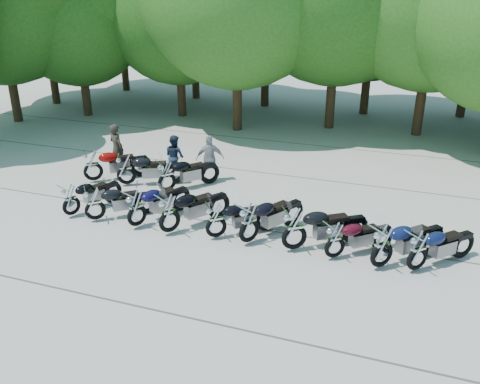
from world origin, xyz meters
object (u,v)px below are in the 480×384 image
(motorcycle_2, at_px, (136,207))
(motorcycle_5, at_px, (249,222))
(motorcycle_12, at_px, (167,175))
(motorcycle_3, at_px, (169,212))
(motorcycle_11, at_px, (126,169))
(motorcycle_9, at_px, (418,250))
(motorcycle_4, at_px, (216,219))
(motorcycle_8, at_px, (383,245))
(motorcycle_7, at_px, (335,239))
(motorcycle_10, at_px, (93,164))
(rider_0, at_px, (117,149))
(rider_2, at_px, (210,159))
(rider_1, at_px, (175,156))
(motorcycle_0, at_px, (71,199))
(motorcycle_1, at_px, (94,203))
(motorcycle_6, at_px, (295,228))

(motorcycle_2, relative_size, motorcycle_5, 0.96)
(motorcycle_5, distance_m, motorcycle_12, 4.54)
(motorcycle_5, bearing_deg, motorcycle_3, 34.71)
(motorcycle_3, bearing_deg, motorcycle_11, -9.53)
(motorcycle_9, bearing_deg, motorcycle_2, 45.32)
(motorcycle_9, bearing_deg, motorcycle_5, 44.33)
(motorcycle_4, bearing_deg, motorcycle_11, 19.49)
(motorcycle_8, bearing_deg, motorcycle_5, 41.34)
(motorcycle_7, height_order, motorcycle_10, motorcycle_10)
(rider_0, height_order, rider_2, rider_0)
(motorcycle_3, bearing_deg, rider_1, -33.43)
(motorcycle_3, height_order, motorcycle_8, motorcycle_3)
(motorcycle_4, height_order, motorcycle_10, motorcycle_10)
(motorcycle_11, xyz_separation_m, rider_0, (-0.96, 1.02, 0.30))
(motorcycle_0, distance_m, motorcycle_4, 4.71)
(motorcycle_1, relative_size, motorcycle_9, 0.98)
(motorcycle_2, distance_m, motorcycle_7, 5.75)
(motorcycle_7, bearing_deg, motorcycle_10, 32.45)
(motorcycle_3, height_order, rider_1, rider_1)
(motorcycle_0, height_order, motorcycle_8, motorcycle_8)
(motorcycle_5, bearing_deg, motorcycle_8, -152.09)
(motorcycle_6, distance_m, motorcycle_9, 3.11)
(motorcycle_3, distance_m, motorcycle_6, 3.58)
(motorcycle_2, height_order, motorcycle_7, motorcycle_2)
(motorcycle_4, bearing_deg, motorcycle_3, 56.42)
(motorcycle_4, relative_size, rider_2, 1.25)
(motorcycle_0, height_order, motorcycle_4, motorcycle_4)
(motorcycle_4, bearing_deg, motorcycle_9, -129.53)
(motorcycle_12, xyz_separation_m, rider_1, (-0.39, 1.43, 0.15))
(motorcycle_0, distance_m, rider_1, 4.37)
(motorcycle_5, height_order, motorcycle_8, same)
(motorcycle_9, relative_size, motorcycle_10, 0.93)
(motorcycle_0, distance_m, motorcycle_3, 3.36)
(motorcycle_5, relative_size, motorcycle_6, 0.97)
(motorcycle_3, bearing_deg, motorcycle_9, -145.89)
(motorcycle_3, relative_size, motorcycle_9, 1.08)
(motorcycle_2, bearing_deg, rider_2, -74.16)
(motorcycle_5, bearing_deg, motorcycle_11, 4.55)
(motorcycle_2, xyz_separation_m, motorcycle_6, (4.66, 0.15, 0.05))
(motorcycle_6, relative_size, motorcycle_12, 1.08)
(motorcycle_6, height_order, motorcycle_7, motorcycle_6)
(motorcycle_1, bearing_deg, motorcycle_5, -128.40)
(motorcycle_2, xyz_separation_m, motorcycle_12, (-0.38, 2.66, -0.01))
(motorcycle_4, distance_m, motorcycle_10, 6.27)
(motorcycle_6, relative_size, motorcycle_8, 1.03)
(motorcycle_3, relative_size, motorcycle_7, 1.16)
(motorcycle_2, height_order, rider_2, rider_2)
(motorcycle_1, height_order, motorcycle_8, motorcycle_8)
(rider_1, bearing_deg, rider_2, -155.20)
(rider_2, bearing_deg, motorcycle_11, 4.43)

